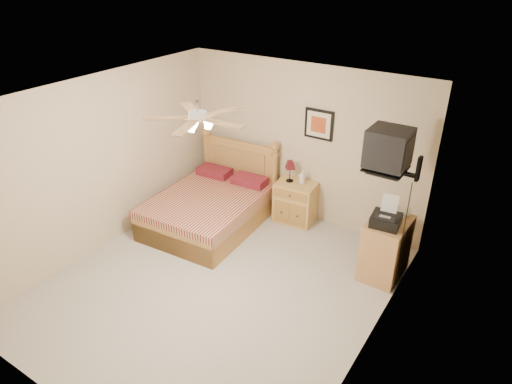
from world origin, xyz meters
TOP-DOWN VIEW (x-y plane):
  - floor at (0.00, 0.00)m, footprint 4.50×4.50m
  - ceiling at (0.00, 0.00)m, footprint 4.00×4.50m
  - wall_back at (0.00, 2.25)m, footprint 4.00×0.04m
  - wall_front at (0.00, -2.25)m, footprint 4.00×0.04m
  - wall_left at (-2.00, 0.00)m, footprint 0.04×4.50m
  - wall_right at (2.00, 0.00)m, footprint 0.04×4.50m
  - bed at (-1.03, 1.12)m, footprint 1.56×1.99m
  - nightstand at (0.05, 2.00)m, footprint 0.66×0.52m
  - table_lamp at (-0.07, 2.02)m, footprint 0.20×0.20m
  - lotion_bottle at (0.13, 2.05)m, footprint 0.12×0.12m
  - framed_picture at (0.27, 2.23)m, footprint 0.46×0.04m
  - dresser at (1.73, 1.42)m, footprint 0.51×0.72m
  - fax_machine at (1.71, 1.30)m, footprint 0.39×0.41m
  - magazine_lower at (1.70, 1.71)m, footprint 0.22×0.27m
  - magazine_upper at (1.72, 1.71)m, footprint 0.21×0.27m
  - wall_tv at (1.75, 1.34)m, footprint 0.56×0.46m
  - ceiling_fan at (0.00, -0.20)m, footprint 1.14×1.14m

SIDE VIEW (x-z plane):
  - floor at x=0.00m, z-range 0.00..0.00m
  - nightstand at x=0.05m, z-range 0.00..0.67m
  - dresser at x=1.73m, z-range 0.00..0.83m
  - bed at x=-1.03m, z-range 0.00..1.24m
  - lotion_bottle at x=0.13m, z-range 0.67..0.90m
  - magazine_lower at x=1.70m, z-range 0.83..0.85m
  - table_lamp at x=-0.07m, z-range 0.67..1.03m
  - magazine_upper at x=1.72m, z-range 0.85..0.87m
  - fax_machine at x=1.71m, z-range 0.83..1.21m
  - wall_back at x=0.00m, z-range 0.00..2.50m
  - wall_front at x=0.00m, z-range 0.00..2.50m
  - wall_left at x=-2.00m, z-range 0.00..2.50m
  - wall_right at x=2.00m, z-range 0.00..2.50m
  - framed_picture at x=0.27m, z-range 1.39..1.85m
  - wall_tv at x=1.75m, z-range 1.52..2.10m
  - ceiling_fan at x=0.00m, z-range 2.22..2.50m
  - ceiling at x=0.00m, z-range 2.48..2.52m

